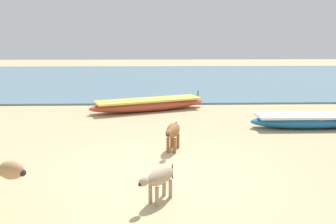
{
  "coord_description": "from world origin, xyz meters",
  "views": [
    {
      "loc": [
        -0.1,
        -6.64,
        2.66
      ],
      "look_at": [
        0.2,
        3.12,
        0.6
      ],
      "focal_mm": 37.01,
      "sensor_mm": 36.0,
      "label": 1
    }
  ],
  "objects_px": {
    "fishing_boat_5": "(308,121)",
    "calf_near_dun": "(159,178)",
    "calf_far_brown": "(173,132)",
    "fishing_boat_0": "(149,104)"
  },
  "relations": [
    {
      "from": "fishing_boat_5",
      "to": "calf_near_dun",
      "type": "bearing_deg",
      "value": -133.9
    },
    {
      "from": "calf_near_dun",
      "to": "calf_far_brown",
      "type": "relative_size",
      "value": 0.77
    },
    {
      "from": "calf_far_brown",
      "to": "calf_near_dun",
      "type": "bearing_deg",
      "value": 6.68
    },
    {
      "from": "calf_far_brown",
      "to": "fishing_boat_5",
      "type": "bearing_deg",
      "value": 130.37
    },
    {
      "from": "calf_near_dun",
      "to": "fishing_boat_5",
      "type": "bearing_deg",
      "value": 174.76
    },
    {
      "from": "fishing_boat_0",
      "to": "fishing_boat_5",
      "type": "distance_m",
      "value": 5.61
    },
    {
      "from": "fishing_boat_5",
      "to": "fishing_boat_0",
      "type": "bearing_deg",
      "value": 150.71
    },
    {
      "from": "fishing_boat_0",
      "to": "calf_far_brown",
      "type": "height_order",
      "value": "calf_far_brown"
    },
    {
      "from": "fishing_boat_0",
      "to": "calf_near_dun",
      "type": "relative_size",
      "value": 5.82
    },
    {
      "from": "fishing_boat_0",
      "to": "fishing_boat_5",
      "type": "xyz_separation_m",
      "value": [
        4.9,
        -2.73,
        -0.02
      ]
    }
  ]
}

